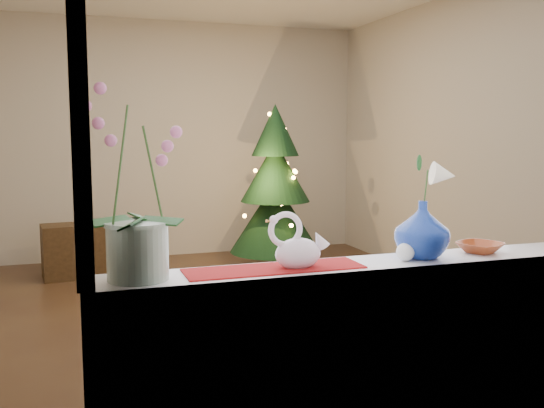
% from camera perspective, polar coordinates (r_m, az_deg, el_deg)
% --- Properties ---
extents(ground, '(5.00, 5.00, 0.00)m').
position_cam_1_polar(ground, '(4.90, -4.59, -10.40)').
color(ground, '#331E14').
rests_on(ground, ground).
extents(wall_back, '(4.50, 0.10, 2.70)m').
position_cam_1_polar(wall_back, '(7.13, -9.58, 5.95)').
color(wall_back, beige).
rests_on(wall_back, ground).
extents(wall_front, '(4.50, 0.10, 2.70)m').
position_cam_1_polar(wall_front, '(2.33, 10.18, 4.29)').
color(wall_front, beige).
rests_on(wall_front, ground).
extents(wall_right, '(0.10, 5.00, 2.70)m').
position_cam_1_polar(wall_right, '(5.65, 18.09, 5.50)').
color(wall_right, beige).
rests_on(wall_right, ground).
extents(window_apron, '(2.20, 0.08, 0.88)m').
position_cam_1_polar(window_apron, '(2.57, 9.29, -16.39)').
color(window_apron, white).
rests_on(window_apron, ground).
extents(windowsill, '(2.20, 0.26, 0.04)m').
position_cam_1_polar(windowsill, '(2.50, 8.53, -5.91)').
color(windowsill, white).
rests_on(windowsill, window_apron).
extents(window_frame, '(2.22, 0.06, 1.60)m').
position_cam_1_polar(window_frame, '(2.37, 10.01, 12.82)').
color(window_frame, white).
rests_on(window_frame, windowsill).
extents(runner, '(0.70, 0.20, 0.01)m').
position_cam_1_polar(runner, '(2.35, 0.22, -6.09)').
color(runner, maroon).
rests_on(runner, windowsill).
extents(orchid_pot, '(0.29, 0.29, 0.70)m').
position_cam_1_polar(orchid_pot, '(2.19, -12.70, 1.94)').
color(orchid_pot, silver).
rests_on(orchid_pot, windowsill).
extents(swan, '(0.27, 0.16, 0.21)m').
position_cam_1_polar(swan, '(2.35, 2.47, -3.54)').
color(swan, white).
rests_on(swan, windowsill).
extents(blue_vase, '(0.30, 0.30, 0.28)m').
position_cam_1_polar(blue_vase, '(2.62, 13.96, -1.95)').
color(blue_vase, navy).
rests_on(blue_vase, windowsill).
extents(lily, '(0.15, 0.09, 0.21)m').
position_cam_1_polar(lily, '(2.59, 14.12, 3.36)').
color(lily, white).
rests_on(lily, blue_vase).
extents(paperweight, '(0.08, 0.08, 0.08)m').
position_cam_1_polar(paperweight, '(2.55, 12.45, -4.43)').
color(paperweight, white).
rests_on(paperweight, windowsill).
extents(amber_dish, '(0.21, 0.21, 0.04)m').
position_cam_1_polar(amber_dish, '(2.82, 19.00, -3.95)').
color(amber_dish, '#903A19').
rests_on(amber_dish, windowsill).
extents(xmas_tree, '(1.25, 1.25, 1.73)m').
position_cam_1_polar(xmas_tree, '(6.27, 0.30, 1.50)').
color(xmas_tree, black).
rests_on(xmas_tree, ground).
extents(side_table, '(0.75, 0.44, 0.54)m').
position_cam_1_polar(side_table, '(6.37, -17.62, -4.17)').
color(side_table, black).
rests_on(side_table, ground).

